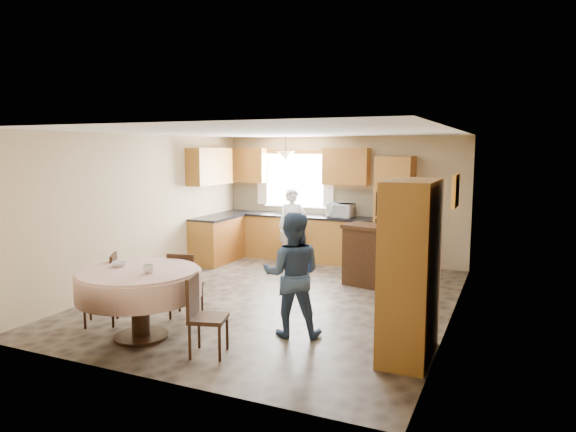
# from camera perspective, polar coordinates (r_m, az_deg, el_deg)

# --- Properties ---
(floor) EXTENTS (5.00, 6.00, 0.01)m
(floor) POSITION_cam_1_polar(r_m,az_deg,el_deg) (7.90, -1.06, -9.13)
(floor) COLOR brown
(floor) RESTS_ON ground
(ceiling) EXTENTS (5.00, 6.00, 0.01)m
(ceiling) POSITION_cam_1_polar(r_m,az_deg,el_deg) (7.57, -1.10, 9.32)
(ceiling) COLOR white
(ceiling) RESTS_ON wall_back
(wall_back) EXTENTS (5.00, 0.02, 2.50)m
(wall_back) POSITION_cam_1_polar(r_m,az_deg,el_deg) (10.41, 5.94, 1.90)
(wall_back) COLOR tan
(wall_back) RESTS_ON floor
(wall_front) EXTENTS (5.00, 0.02, 2.50)m
(wall_front) POSITION_cam_1_polar(r_m,az_deg,el_deg) (5.11, -15.51, -4.18)
(wall_front) COLOR tan
(wall_front) RESTS_ON floor
(wall_left) EXTENTS (0.02, 6.00, 2.50)m
(wall_left) POSITION_cam_1_polar(r_m,az_deg,el_deg) (8.97, -15.70, 0.76)
(wall_left) COLOR tan
(wall_left) RESTS_ON floor
(wall_right) EXTENTS (0.02, 6.00, 2.50)m
(wall_right) POSITION_cam_1_polar(r_m,az_deg,el_deg) (6.96, 17.91, -1.21)
(wall_right) COLOR tan
(wall_right) RESTS_ON floor
(window) EXTENTS (1.40, 0.03, 1.10)m
(window) POSITION_cam_1_polar(r_m,az_deg,el_deg) (10.71, 0.83, 3.98)
(window) COLOR white
(window) RESTS_ON wall_back
(curtain_left) EXTENTS (0.22, 0.02, 1.15)m
(curtain_left) POSITION_cam_1_polar(r_m,az_deg,el_deg) (10.98, -2.89, 4.32)
(curtain_left) COLOR white
(curtain_left) RESTS_ON wall_back
(curtain_right) EXTENTS (0.22, 0.02, 1.15)m
(curtain_right) POSITION_cam_1_polar(r_m,az_deg,el_deg) (10.39, 4.53, 4.12)
(curtain_right) COLOR white
(curtain_right) RESTS_ON wall_back
(base_cab_back) EXTENTS (3.30, 0.60, 0.88)m
(base_cab_back) POSITION_cam_1_polar(r_m,az_deg,el_deg) (10.54, 0.96, -2.44)
(base_cab_back) COLOR #AE7C2E
(base_cab_back) RESTS_ON floor
(counter_back) EXTENTS (3.30, 0.64, 0.04)m
(counter_back) POSITION_cam_1_polar(r_m,az_deg,el_deg) (10.47, 0.97, 0.04)
(counter_back) COLOR black
(counter_back) RESTS_ON base_cab_back
(base_cab_left) EXTENTS (0.60, 1.20, 0.88)m
(base_cab_left) POSITION_cam_1_polar(r_m,az_deg,el_deg) (10.36, -7.90, -2.68)
(base_cab_left) COLOR #AE7C2E
(base_cab_left) RESTS_ON floor
(counter_left) EXTENTS (0.64, 1.20, 0.04)m
(counter_left) POSITION_cam_1_polar(r_m,az_deg,el_deg) (10.29, -7.94, -0.16)
(counter_left) COLOR black
(counter_left) RESTS_ON base_cab_left
(backsplash) EXTENTS (3.30, 0.02, 0.55)m
(backsplash) POSITION_cam_1_polar(r_m,az_deg,el_deg) (10.70, 1.58, 1.71)
(backsplash) COLOR beige
(backsplash) RESTS_ON wall_back
(wall_cab_left) EXTENTS (0.85, 0.33, 0.72)m
(wall_cab_left) POSITION_cam_1_polar(r_m,az_deg,el_deg) (11.03, -4.52, 5.67)
(wall_cab_left) COLOR #B2752C
(wall_cab_left) RESTS_ON wall_back
(wall_cab_right) EXTENTS (0.90, 0.33, 0.72)m
(wall_cab_right) POSITION_cam_1_polar(r_m,az_deg,el_deg) (10.16, 6.50, 5.49)
(wall_cab_right) COLOR #B2752C
(wall_cab_right) RESTS_ON wall_back
(wall_cab_side) EXTENTS (0.33, 1.20, 0.72)m
(wall_cab_side) POSITION_cam_1_polar(r_m,az_deg,el_deg) (10.28, -8.69, 5.47)
(wall_cab_side) COLOR #B2752C
(wall_cab_side) RESTS_ON wall_left
(oven_tower) EXTENTS (0.66, 0.62, 2.12)m
(oven_tower) POSITION_cam_1_polar(r_m,az_deg,el_deg) (9.83, 11.74, 0.34)
(oven_tower) COLOR #AE7C2E
(oven_tower) RESTS_ON floor
(oven_upper) EXTENTS (0.56, 0.01, 0.45)m
(oven_upper) POSITION_cam_1_polar(r_m,az_deg,el_deg) (9.51, 11.36, 1.26)
(oven_upper) COLOR black
(oven_upper) RESTS_ON oven_tower
(oven_lower) EXTENTS (0.56, 0.01, 0.45)m
(oven_lower) POSITION_cam_1_polar(r_m,az_deg,el_deg) (9.57, 11.28, -1.71)
(oven_lower) COLOR black
(oven_lower) RESTS_ON oven_tower
(pendant) EXTENTS (0.36, 0.36, 0.18)m
(pendant) POSITION_cam_1_polar(r_m,az_deg,el_deg) (10.25, -0.23, 6.73)
(pendant) COLOR beige
(pendant) RESTS_ON ceiling
(sideboard) EXTENTS (1.43, 0.85, 0.95)m
(sideboard) POSITION_cam_1_polar(r_m,az_deg,el_deg) (8.50, 10.57, -4.73)
(sideboard) COLOR #37200F
(sideboard) RESTS_ON floor
(space_heater) EXTENTS (0.43, 0.35, 0.52)m
(space_heater) POSITION_cam_1_polar(r_m,az_deg,el_deg) (7.50, 13.32, -8.18)
(space_heater) COLOR black
(space_heater) RESTS_ON floor
(cupboard) EXTENTS (0.51, 1.01, 1.93)m
(cupboard) POSITION_cam_1_polar(r_m,az_deg,el_deg) (5.68, 13.43, -5.86)
(cupboard) COLOR #AE7C2E
(cupboard) RESTS_ON floor
(dining_table) EXTENTS (1.46, 1.46, 0.84)m
(dining_table) POSITION_cam_1_polar(r_m,az_deg,el_deg) (6.39, -16.18, -7.37)
(dining_table) COLOR #37200F
(dining_table) RESTS_ON floor
(chair_left) EXTENTS (0.55, 0.55, 0.91)m
(chair_left) POSITION_cam_1_polar(r_m,az_deg,el_deg) (7.08, -19.55, -7.29)
(chair_left) COLOR #37200F
(chair_left) RESTS_ON floor
(chair_back) EXTENTS (0.47, 0.47, 0.89)m
(chair_back) POSITION_cam_1_polar(r_m,az_deg,el_deg) (7.04, -11.50, -7.19)
(chair_back) COLOR #37200F
(chair_back) RESTS_ON floor
(chair_right) EXTENTS (0.48, 0.48, 0.89)m
(chair_right) POSITION_cam_1_polar(r_m,az_deg,el_deg) (5.79, -9.55, -10.41)
(chair_right) COLOR #37200F
(chair_right) RESTS_ON floor
(framed_picture) EXTENTS (0.06, 0.54, 0.45)m
(framed_picture) POSITION_cam_1_polar(r_m,az_deg,el_deg) (7.29, 18.11, 2.69)
(framed_picture) COLOR gold
(framed_picture) RESTS_ON wall_right
(microwave) EXTENTS (0.53, 0.38, 0.28)m
(microwave) POSITION_cam_1_polar(r_m,az_deg,el_deg) (10.07, 5.88, 0.61)
(microwave) COLOR silver
(microwave) RESTS_ON counter_back
(person_sink) EXTENTS (0.63, 0.51, 1.49)m
(person_sink) POSITION_cam_1_polar(r_m,az_deg,el_deg) (9.99, 0.49, -1.21)
(person_sink) COLOR silver
(person_sink) RESTS_ON floor
(person_dining) EXTENTS (0.88, 0.77, 1.51)m
(person_dining) POSITION_cam_1_polar(r_m,az_deg,el_deg) (6.22, 0.47, -6.50)
(person_dining) COLOR #324B6F
(person_dining) RESTS_ON floor
(bowl_sideboard) EXTENTS (0.28, 0.28, 0.06)m
(bowl_sideboard) POSITION_cam_1_polar(r_m,az_deg,el_deg) (8.50, 8.22, -1.22)
(bowl_sideboard) COLOR #B2B2B2
(bowl_sideboard) RESTS_ON sideboard
(bottle_sideboard) EXTENTS (0.12, 0.12, 0.26)m
(bottle_sideboard) POSITION_cam_1_polar(r_m,az_deg,el_deg) (8.32, 13.26, -0.82)
(bottle_sideboard) COLOR silver
(bottle_sideboard) RESTS_ON sideboard
(cup_table) EXTENTS (0.16, 0.16, 0.10)m
(cup_table) POSITION_cam_1_polar(r_m,az_deg,el_deg) (6.15, -15.23, -5.69)
(cup_table) COLOR #B2B2B2
(cup_table) RESTS_ON dining_table
(bowl_table) EXTENTS (0.19, 0.19, 0.05)m
(bowl_table) POSITION_cam_1_polar(r_m,az_deg,el_deg) (6.59, -18.26, -5.12)
(bowl_table) COLOR #B2B2B2
(bowl_table) RESTS_ON dining_table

